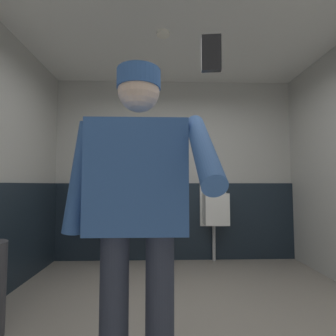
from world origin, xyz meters
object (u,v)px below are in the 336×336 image
urinal_left (112,209)px  urinal_right (215,208)px  soap_dispenser (154,171)px  urinal_middle (164,208)px  person (138,207)px  cell_phone (211,53)px

urinal_left → urinal_right: (1.50, 0.00, 0.00)m
soap_dispenser → urinal_left: bearing=-168.9°
urinal_middle → person: (-0.16, -2.41, 0.24)m
urinal_right → cell_phone: 3.08m
urinal_middle → soap_dispenser: 0.58m
urinal_middle → soap_dispenser: soap_dispenser is taller
urinal_right → person: bearing=-110.7°
urinal_right → cell_phone: cell_phone is taller
urinal_right → urinal_left: bearing=180.0°
urinal_middle → urinal_right: 0.75m
person → soap_dispenser: 2.55m
urinal_right → cell_phone: bearing=-102.5°
urinal_left → urinal_right: bearing=0.0°
soap_dispenser → person: bearing=-90.4°
soap_dispenser → urinal_right: bearing=-7.6°
cell_phone → soap_dispenser: cell_phone is taller
urinal_left → soap_dispenser: 0.83m
urinal_middle → cell_phone: cell_phone is taller
cell_phone → urinal_middle: bearing=98.5°
urinal_middle → urinal_right: bearing=0.0°
urinal_middle → urinal_right: size_ratio=1.00×
cell_phone → soap_dispenser: bearing=101.1°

